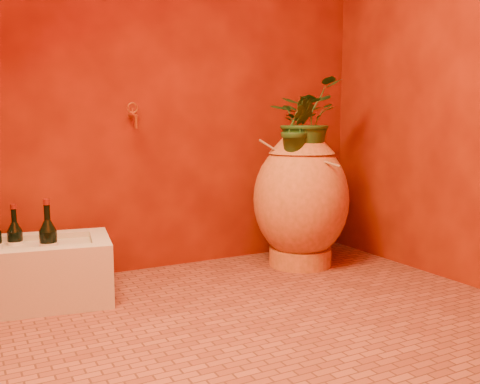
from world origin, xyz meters
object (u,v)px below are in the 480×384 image
wine_bottle_b (49,246)px  stone_basin (40,273)px  wall_tap (133,114)px  wine_bottle_a (15,244)px  amphora (301,199)px

wine_bottle_b → stone_basin: bearing=114.7°
wall_tap → stone_basin: bearing=-155.8°
wall_tap → wine_bottle_b: bearing=-148.1°
wine_bottle_a → wall_tap: 0.94m
stone_basin → wine_bottle_b: 0.17m
amphora → wine_bottle_b: (-1.49, -0.04, -0.12)m
stone_basin → wine_bottle_b: (0.04, -0.08, 0.15)m
wine_bottle_a → wall_tap: size_ratio=2.13×
amphora → stone_basin: size_ratio=1.14×
stone_basin → amphora: bearing=-1.4°
stone_basin → wall_tap: (0.57, 0.26, 0.78)m
amphora → wine_bottle_b: 1.49m
wine_bottle_a → stone_basin: bearing=-45.1°
wine_bottle_b → amphora: bearing=1.6°
wine_bottle_a → wine_bottle_b: 0.22m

